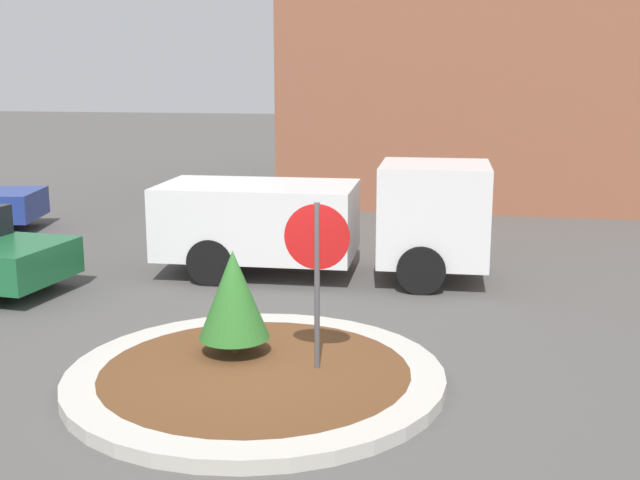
{
  "coord_description": "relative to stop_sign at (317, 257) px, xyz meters",
  "views": [
    {
      "loc": [
        2.45,
        -9.26,
        3.9
      ],
      "look_at": [
        0.33,
        2.83,
        1.27
      ],
      "focal_mm": 45.0,
      "sensor_mm": 36.0,
      "label": 1
    }
  ],
  "objects": [
    {
      "name": "traffic_island",
      "position": [
        -0.75,
        -0.23,
        -1.53
      ],
      "size": [
        4.78,
        4.78,
        0.17
      ],
      "color": "#BCB7AD",
      "rests_on": "ground_plane"
    },
    {
      "name": "ground_plane",
      "position": [
        -0.75,
        -0.23,
        -1.61
      ],
      "size": [
        120.0,
        120.0,
        0.0
      ],
      "primitive_type": "plane",
      "color": "#514F4C"
    },
    {
      "name": "stop_sign",
      "position": [
        0.0,
        0.0,
        0.0
      ],
      "size": [
        0.82,
        0.07,
        2.3
      ],
      "color": "#4C4C51",
      "rests_on": "ground_plane"
    },
    {
      "name": "storefront_building",
      "position": [
        2.96,
        15.32,
        2.35
      ],
      "size": [
        12.72,
        6.07,
        7.91
      ],
      "color": "#93563D",
      "rests_on": "ground_plane"
    },
    {
      "name": "island_shrub",
      "position": [
        -1.17,
        0.31,
        -0.62
      ],
      "size": [
        0.94,
        0.94,
        1.41
      ],
      "color": "brown",
      "rests_on": "traffic_island"
    },
    {
      "name": "utility_truck",
      "position": [
        -0.73,
        5.21,
        -0.48
      ],
      "size": [
        6.22,
        2.28,
        2.2
      ],
      "rotation": [
        0.0,
        0.0,
        0.02
      ],
      "color": "white",
      "rests_on": "ground_plane"
    }
  ]
}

